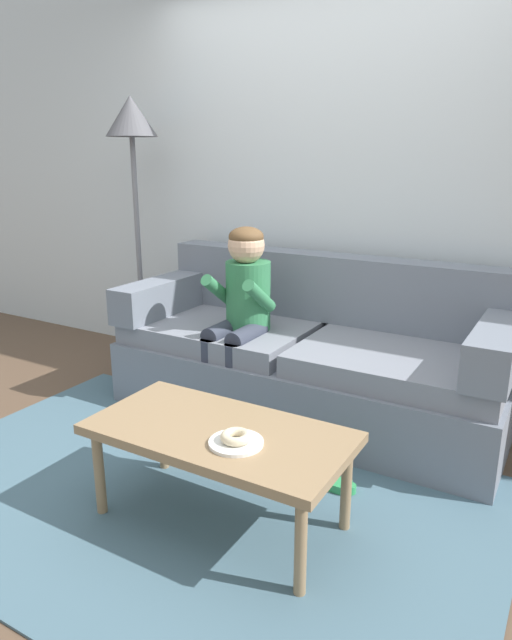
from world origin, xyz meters
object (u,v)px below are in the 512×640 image
at_px(coffee_table, 219,439).
at_px(floor_lamp, 132,145).
at_px(couch, 310,359).
at_px(toy_controller, 332,484).
at_px(person_child, 241,303).
at_px(donut, 236,437).

relative_size(coffee_table, floor_lamp, 0.57).
bearing_deg(couch, toy_controller, -57.56).
bearing_deg(person_child, donut, -59.35).
xyz_separation_m(donut, floor_lamp, (-1.68, 1.39, 1.09)).
xyz_separation_m(coffee_table, toy_controller, (0.31, 0.46, -0.36)).
distance_m(person_child, donut, 1.23).
height_order(coffee_table, toy_controller, coffee_table).
height_order(couch, floor_lamp, floor_lamp).
xyz_separation_m(person_child, donut, (0.62, -1.04, -0.21)).
bearing_deg(coffee_table, person_child, 116.83).
relative_size(person_child, floor_lamp, 0.59).
height_order(couch, coffee_table, couch).
bearing_deg(couch, person_child, -149.89).
bearing_deg(coffee_table, couch, 96.75).
relative_size(coffee_table, person_child, 0.96).
height_order(person_child, toy_controller, person_child).
height_order(couch, donut, couch).
distance_m(person_child, toy_controller, 1.15).
xyz_separation_m(couch, donut, (0.27, -1.24, 0.13)).
bearing_deg(donut, coffee_table, 149.81).
distance_m(donut, floor_lamp, 2.44).
bearing_deg(floor_lamp, coffee_table, -40.28).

